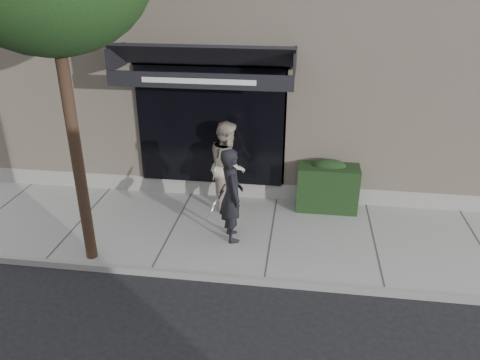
# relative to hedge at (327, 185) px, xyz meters

# --- Properties ---
(ground) EXTENTS (80.00, 80.00, 0.00)m
(ground) POSITION_rel_hedge_xyz_m (-1.10, -1.25, -0.66)
(ground) COLOR black
(ground) RESTS_ON ground
(sidewalk) EXTENTS (20.00, 3.00, 0.12)m
(sidewalk) POSITION_rel_hedge_xyz_m (-1.10, -1.25, -0.60)
(sidewalk) COLOR gray
(sidewalk) RESTS_ON ground
(curb) EXTENTS (20.00, 0.10, 0.14)m
(curb) POSITION_rel_hedge_xyz_m (-1.10, -2.80, -0.59)
(curb) COLOR gray
(curb) RESTS_ON ground
(building_facade) EXTENTS (14.30, 8.04, 5.64)m
(building_facade) POSITION_rel_hedge_xyz_m (-1.11, 3.71, 2.08)
(building_facade) COLOR beige
(building_facade) RESTS_ON ground
(hedge) EXTENTS (1.30, 0.70, 1.14)m
(hedge) POSITION_rel_hedge_xyz_m (0.00, 0.00, 0.00)
(hedge) COLOR black
(hedge) RESTS_ON sidewalk
(pedestrian_front) EXTENTS (0.76, 0.89, 1.86)m
(pedestrian_front) POSITION_rel_hedge_xyz_m (-1.86, -1.54, 0.39)
(pedestrian_front) COLOR black
(pedestrian_front) RESTS_ON sidewalk
(pedestrian_back) EXTENTS (0.92, 1.08, 1.94)m
(pedestrian_back) POSITION_rel_hedge_xyz_m (-2.16, -0.17, 0.43)
(pedestrian_back) COLOR #B8A893
(pedestrian_back) RESTS_ON sidewalk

